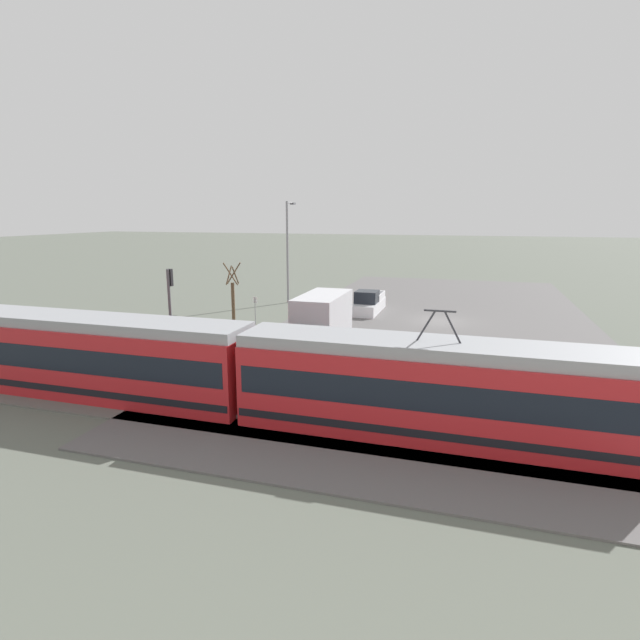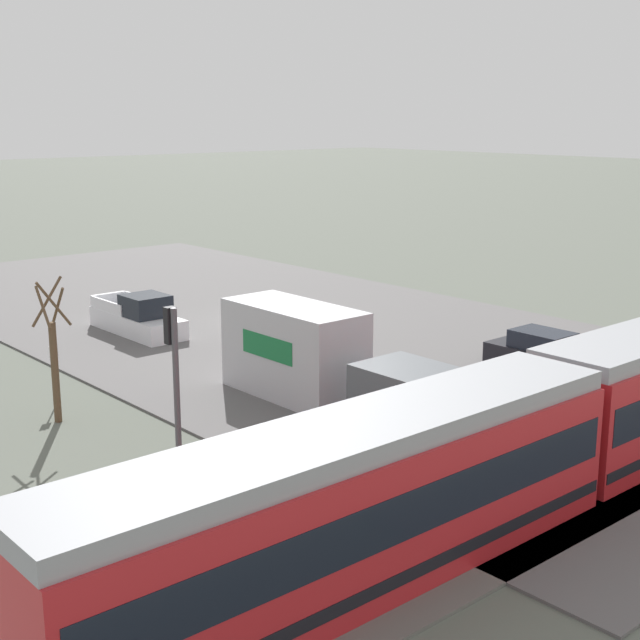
# 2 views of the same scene
# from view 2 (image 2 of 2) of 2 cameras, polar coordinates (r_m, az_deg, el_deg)

# --- Properties ---
(ground_plane) EXTENTS (320.00, 320.00, 0.00)m
(ground_plane) POSITION_cam_2_polar(r_m,az_deg,el_deg) (42.63, -3.40, -0.17)
(ground_plane) COLOR #565B51
(road_surface) EXTENTS (22.24, 50.56, 0.08)m
(road_surface) POSITION_cam_2_polar(r_m,az_deg,el_deg) (42.62, -3.40, -0.12)
(road_surface) COLOR #565454
(road_surface) RESTS_ON ground
(light_rail_tram) EXTENTS (29.26, 2.75, 4.66)m
(light_rail_tram) POSITION_cam_2_polar(r_m,az_deg,el_deg) (24.18, 15.00, -6.60)
(light_rail_tram) COLOR #B21E23
(light_rail_tram) RESTS_ON ground
(box_truck) EXTENTS (2.41, 9.22, 3.21)m
(box_truck) POSITION_cam_2_polar(r_m,az_deg,el_deg) (30.20, -0.12, -2.66)
(box_truck) COLOR #4C5156
(box_truck) RESTS_ON ground
(pickup_truck) EXTENTS (1.90, 5.55, 1.85)m
(pickup_truck) POSITION_cam_2_polar(r_m,az_deg,el_deg) (40.90, -11.53, 0.14)
(pickup_truck) COLOR silver
(pickup_truck) RESTS_ON ground
(sedan_car_0) EXTENTS (1.86, 4.21, 1.58)m
(sedan_car_0) POSITION_cam_2_polar(r_m,az_deg,el_deg) (35.20, 14.00, -2.17)
(sedan_car_0) COLOR black
(sedan_car_0) RESTS_ON ground
(traffic_light_pole) EXTENTS (0.28, 0.47, 5.02)m
(traffic_light_pole) POSITION_cam_2_polar(r_m,az_deg,el_deg) (22.98, -9.30, -3.49)
(traffic_light_pole) COLOR #47474C
(traffic_light_pole) RESTS_ON ground
(street_tree) EXTENTS (1.12, 0.93, 4.72)m
(street_tree) POSITION_cam_2_polar(r_m,az_deg,el_deg) (29.66, -16.65, -2.34)
(street_tree) COLOR brown
(street_tree) RESTS_ON ground
(no_parking_sign) EXTENTS (0.32, 0.08, 2.04)m
(no_parking_sign) POSITION_cam_2_polar(r_m,az_deg,el_deg) (31.85, -16.61, -2.95)
(no_parking_sign) COLOR gray
(no_parking_sign) RESTS_ON ground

